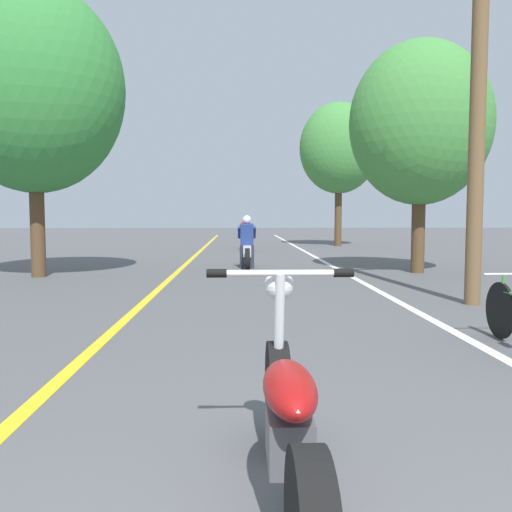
# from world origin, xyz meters

# --- Properties ---
(lane_stripe_center) EXTENTS (0.14, 48.00, 0.01)m
(lane_stripe_center) POSITION_xyz_m (-1.70, 12.89, 0.00)
(lane_stripe_center) COLOR yellow
(lane_stripe_center) RESTS_ON ground
(lane_stripe_edge) EXTENTS (0.14, 48.00, 0.01)m
(lane_stripe_edge) POSITION_xyz_m (2.36, 12.89, 0.00)
(lane_stripe_edge) COLOR white
(lane_stripe_edge) RESTS_ON ground
(utility_pole) EXTENTS (1.10, 0.24, 7.26)m
(utility_pole) POSITION_xyz_m (3.44, 6.73, 3.72)
(utility_pole) COLOR brown
(utility_pole) RESTS_ON ground
(roadside_tree_right_near) EXTENTS (3.37, 3.04, 5.51)m
(roadside_tree_right_near) POSITION_xyz_m (4.13, 11.41, 3.56)
(roadside_tree_right_near) COLOR #513A23
(roadside_tree_right_near) RESTS_ON ground
(roadside_tree_right_far) EXTENTS (3.57, 3.21, 6.49)m
(roadside_tree_right_far) POSITION_xyz_m (4.35, 23.16, 4.42)
(roadside_tree_right_far) COLOR #513A23
(roadside_tree_right_far) RESTS_ON ground
(roadside_tree_left) EXTENTS (3.98, 3.58, 6.45)m
(roadside_tree_left) POSITION_xyz_m (-4.71, 10.80, 4.16)
(roadside_tree_left) COLOR #513A23
(roadside_tree_left) RESTS_ON ground
(motorcycle_foreground) EXTENTS (0.81, 2.11, 1.09)m
(motorcycle_foreground) POSITION_xyz_m (0.03, 0.92, 0.41)
(motorcycle_foreground) COLOR black
(motorcycle_foreground) RESTS_ON ground
(motorcycle_rider_lead) EXTENTS (0.50, 2.11, 1.39)m
(motorcycle_rider_lead) POSITION_xyz_m (0.02, 12.62, 0.52)
(motorcycle_rider_lead) COLOR black
(motorcycle_rider_lead) RESTS_ON ground
(motorcycle_rider_far) EXTENTS (0.50, 2.08, 1.34)m
(motorcycle_rider_far) POSITION_xyz_m (0.09, 20.05, 0.51)
(motorcycle_rider_far) COLOR black
(motorcycle_rider_far) RESTS_ON ground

